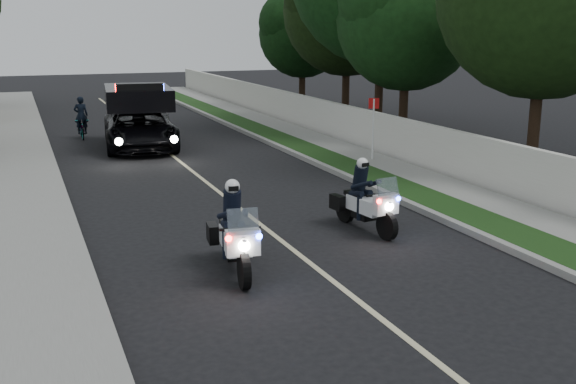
# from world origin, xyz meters

# --- Properties ---
(ground) EXTENTS (120.00, 120.00, 0.00)m
(ground) POSITION_xyz_m (0.00, 0.00, 0.00)
(ground) COLOR black
(ground) RESTS_ON ground
(curb_right) EXTENTS (0.20, 60.00, 0.15)m
(curb_right) POSITION_xyz_m (4.10, 10.00, 0.07)
(curb_right) COLOR gray
(curb_right) RESTS_ON ground
(grass_verge) EXTENTS (1.20, 60.00, 0.16)m
(grass_verge) POSITION_xyz_m (4.80, 10.00, 0.08)
(grass_verge) COLOR #193814
(grass_verge) RESTS_ON ground
(sidewalk_right) EXTENTS (1.40, 60.00, 0.16)m
(sidewalk_right) POSITION_xyz_m (6.10, 10.00, 0.08)
(sidewalk_right) COLOR gray
(sidewalk_right) RESTS_ON ground
(property_wall) EXTENTS (0.22, 60.00, 1.50)m
(property_wall) POSITION_xyz_m (7.10, 10.00, 0.75)
(property_wall) COLOR beige
(property_wall) RESTS_ON ground
(curb_left) EXTENTS (0.20, 60.00, 0.15)m
(curb_left) POSITION_xyz_m (-4.10, 10.00, 0.07)
(curb_left) COLOR gray
(curb_left) RESTS_ON ground
(sidewalk_left) EXTENTS (2.00, 60.00, 0.16)m
(sidewalk_left) POSITION_xyz_m (-5.20, 10.00, 0.08)
(sidewalk_left) COLOR gray
(sidewalk_left) RESTS_ON ground
(lane_marking) EXTENTS (0.12, 50.00, 0.01)m
(lane_marking) POSITION_xyz_m (0.00, 10.00, 0.00)
(lane_marking) COLOR #BFB78C
(lane_marking) RESTS_ON ground
(police_moto_left) EXTENTS (0.98, 2.16, 1.77)m
(police_moto_left) POSITION_xyz_m (-1.50, 0.65, 0.00)
(police_moto_left) COLOR white
(police_moto_left) RESTS_ON ground
(police_moto_right) EXTENTS (0.93, 2.03, 1.67)m
(police_moto_right) POSITION_xyz_m (2.05, 2.15, 0.00)
(police_moto_right) COLOR silver
(police_moto_right) RESTS_ON ground
(police_suv) EXTENTS (3.18, 5.84, 2.72)m
(police_suv) POSITION_xyz_m (-0.76, 15.01, 0.00)
(police_suv) COLOR black
(police_suv) RESTS_ON ground
(bicycle) EXTENTS (0.59, 1.60, 0.83)m
(bicycle) POSITION_xyz_m (-2.62, 18.22, 0.00)
(bicycle) COLOR black
(bicycle) RESTS_ON ground
(cyclist) EXTENTS (0.60, 0.43, 1.55)m
(cyclist) POSITION_xyz_m (-2.62, 18.22, 0.00)
(cyclist) COLOR black
(cyclist) RESTS_ON ground
(sign_post) EXTENTS (0.47, 0.47, 2.29)m
(sign_post) POSITION_xyz_m (6.00, 9.00, 0.00)
(sign_post) COLOR #A10B21
(sign_post) RESTS_ON ground
(tree_right_a) EXTENTS (7.45, 7.45, 10.83)m
(tree_right_a) POSITION_xyz_m (9.87, 5.70, 0.00)
(tree_right_a) COLOR #183310
(tree_right_a) RESTS_ON ground
(tree_right_b) EXTENTS (7.15, 7.15, 9.36)m
(tree_right_b) POSITION_xyz_m (9.46, 12.78, 0.00)
(tree_right_b) COLOR #153A13
(tree_right_b) RESTS_ON ground
(tree_right_c) EXTENTS (7.95, 7.95, 10.21)m
(tree_right_c) POSITION_xyz_m (9.92, 18.91, 0.00)
(tree_right_c) COLOR black
(tree_right_c) RESTS_ON ground
(tree_right_d) EXTENTS (9.84, 9.84, 13.21)m
(tree_right_d) POSITION_xyz_m (9.73, 15.30, 0.00)
(tree_right_d) COLOR #164015
(tree_right_d) RESTS_ON ground
(tree_right_e) EXTENTS (6.35, 6.35, 8.07)m
(tree_right_e) POSITION_xyz_m (10.04, 24.64, 0.00)
(tree_right_e) COLOR black
(tree_right_e) RESTS_ON ground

